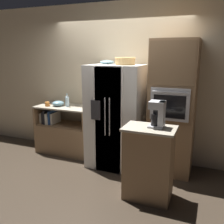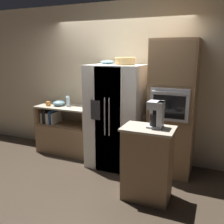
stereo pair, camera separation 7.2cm
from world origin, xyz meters
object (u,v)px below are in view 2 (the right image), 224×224
(fruit_bowl, at_px, (107,62))
(mixing_bowl, at_px, (59,103))
(wall_oven, at_px, (173,108))
(bottle_tall, at_px, (68,101))
(mug, at_px, (48,104))
(coffee_maker, at_px, (157,113))
(wicker_basket, at_px, (125,61))
(refrigerator, at_px, (117,116))

(fruit_bowl, distance_m, mixing_bowl, 1.30)
(wall_oven, distance_m, mixing_bowl, 2.17)
(bottle_tall, bearing_deg, mixing_bowl, -174.65)
(mug, distance_m, mixing_bowl, 0.20)
(mug, xyz_separation_m, coffee_maker, (2.30, -0.79, 0.21))
(bottle_tall, height_order, mug, bottle_tall)
(wicker_basket, bearing_deg, mixing_bowl, 173.84)
(bottle_tall, distance_m, mug, 0.40)
(wall_oven, height_order, fruit_bowl, wall_oven)
(coffee_maker, bearing_deg, wicker_basket, 133.83)
(bottle_tall, bearing_deg, refrigerator, -6.28)
(mixing_bowl, bearing_deg, refrigerator, -4.47)
(coffee_maker, bearing_deg, bottle_tall, 154.63)
(refrigerator, xyz_separation_m, wall_oven, (0.92, 0.09, 0.20))
(bottle_tall, xyz_separation_m, coffee_maker, (1.93, -0.91, 0.14))
(refrigerator, height_order, mug, refrigerator)
(mixing_bowl, bearing_deg, bottle_tall, 5.35)
(wicker_basket, height_order, fruit_bowl, wicker_basket)
(wicker_basket, distance_m, mixing_bowl, 1.64)
(refrigerator, xyz_separation_m, coffee_maker, (0.87, -0.80, 0.31))
(wicker_basket, distance_m, mug, 1.79)
(mixing_bowl, bearing_deg, wicker_basket, -6.16)
(refrigerator, bearing_deg, bottle_tall, 173.72)
(wicker_basket, bearing_deg, wall_oven, 10.45)
(coffee_maker, bearing_deg, fruit_bowl, 140.54)
(fruit_bowl, height_order, bottle_tall, fruit_bowl)
(wicker_basket, relative_size, fruit_bowl, 1.38)
(fruit_bowl, distance_m, coffee_maker, 1.54)
(bottle_tall, height_order, mixing_bowl, bottle_tall)
(wicker_basket, bearing_deg, mug, 178.16)
(wall_oven, height_order, mixing_bowl, wall_oven)
(fruit_bowl, height_order, mug, fruit_bowl)
(coffee_maker, bearing_deg, refrigerator, 137.58)
(fruit_bowl, relative_size, mug, 2.12)
(wall_oven, bearing_deg, mug, -177.82)
(fruit_bowl, bearing_deg, wicker_basket, -22.53)
(refrigerator, relative_size, bottle_tall, 7.01)
(wicker_basket, bearing_deg, fruit_bowl, 157.47)
(refrigerator, relative_size, mug, 15.34)
(bottle_tall, relative_size, mug, 2.19)
(bottle_tall, bearing_deg, fruit_bowl, -0.81)
(wicker_basket, relative_size, mug, 2.91)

